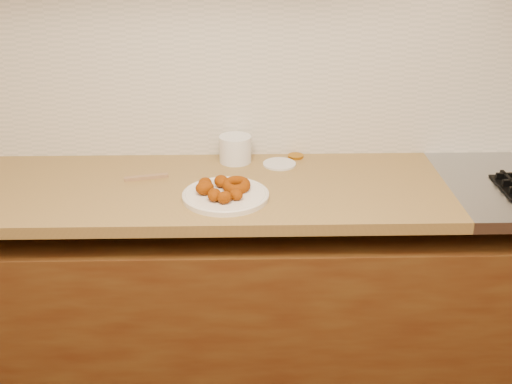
% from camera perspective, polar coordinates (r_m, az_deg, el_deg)
% --- Properties ---
extents(wall_back, '(4.00, 0.02, 2.70)m').
position_cam_1_polar(wall_back, '(2.39, 3.79, 13.70)').
color(wall_back, tan).
rests_on(wall_back, ground).
extents(base_cabinet, '(3.60, 0.60, 0.77)m').
position_cam_1_polar(base_cabinet, '(2.48, 3.78, -10.16)').
color(base_cabinet, '#593A16').
rests_on(base_cabinet, floor).
extents(butcher_block, '(2.30, 0.62, 0.04)m').
position_cam_1_polar(butcher_block, '(2.27, -12.42, 0.11)').
color(butcher_block, olive).
rests_on(butcher_block, base_cabinet).
extents(backsplash, '(3.60, 0.02, 0.60)m').
position_cam_1_polar(backsplash, '(2.42, 3.72, 10.15)').
color(backsplash, beige).
rests_on(backsplash, wall_back).
extents(donut_plate, '(0.29, 0.29, 0.02)m').
position_cam_1_polar(donut_plate, '(2.12, -2.72, -0.34)').
color(donut_plate, silver).
rests_on(donut_plate, butcher_block).
extents(ring_donut, '(0.10, 0.10, 0.04)m').
position_cam_1_polar(ring_donut, '(2.14, -1.78, 0.63)').
color(ring_donut, '#7E2F01').
rests_on(ring_donut, donut_plate).
extents(fried_dough_chunks, '(0.17, 0.20, 0.05)m').
position_cam_1_polar(fried_dough_chunks, '(2.10, -3.63, 0.28)').
color(fried_dough_chunks, '#7E2F01').
rests_on(fried_dough_chunks, donut_plate).
extents(plastic_tub, '(0.14, 0.14, 0.10)m').
position_cam_1_polar(plastic_tub, '(2.40, -1.85, 3.84)').
color(plastic_tub, silver).
rests_on(plastic_tub, butcher_block).
extents(tub_lid, '(0.12, 0.12, 0.01)m').
position_cam_1_polar(tub_lid, '(2.39, 2.10, 2.50)').
color(tub_lid, silver).
rests_on(tub_lid, butcher_block).
extents(brass_jar_lid, '(0.07, 0.07, 0.01)m').
position_cam_1_polar(brass_jar_lid, '(2.46, 3.54, 3.20)').
color(brass_jar_lid, '#B87B1A').
rests_on(brass_jar_lid, butcher_block).
extents(wooden_utensil, '(0.15, 0.05, 0.01)m').
position_cam_1_polar(wooden_utensil, '(2.30, -9.72, 1.31)').
color(wooden_utensil, '#8F6A48').
rests_on(wooden_utensil, butcher_block).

